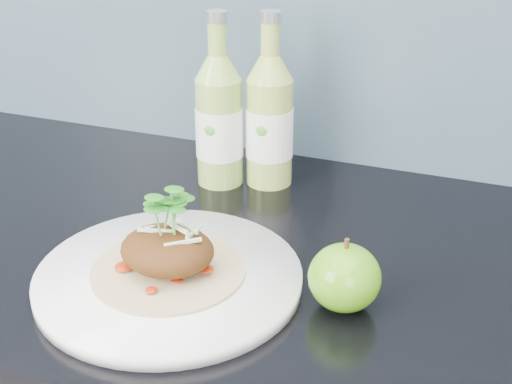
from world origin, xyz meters
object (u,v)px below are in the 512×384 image
cider_bottle_left (219,121)px  cider_bottle_right (269,121)px  green_apple (345,278)px  dinner_plate (169,278)px

cider_bottle_left → cider_bottle_right: (0.07, 0.02, 0.00)m
green_apple → cider_bottle_left: (-0.24, 0.24, 0.06)m
cider_bottle_left → cider_bottle_right: size_ratio=1.00×
green_apple → cider_bottle_right: (-0.18, 0.26, 0.06)m
dinner_plate → cider_bottle_right: cider_bottle_right is taller
green_apple → dinner_plate: bearing=-171.9°
green_apple → cider_bottle_right: size_ratio=0.36×
dinner_plate → cider_bottle_right: size_ratio=1.49×
dinner_plate → cider_bottle_left: bearing=101.2°
dinner_plate → green_apple: (0.19, 0.03, 0.03)m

